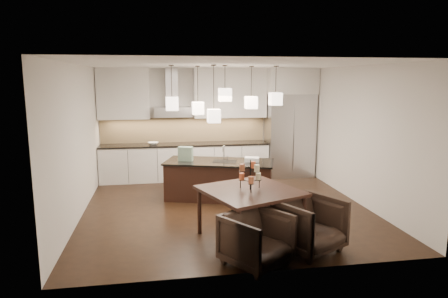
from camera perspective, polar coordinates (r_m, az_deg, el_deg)
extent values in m
cube|color=black|center=(8.06, 0.24, -8.39)|extent=(5.50, 5.50, 0.02)
cube|color=white|center=(7.66, 0.25, 12.07)|extent=(5.50, 5.50, 0.02)
cube|color=silver|center=(10.44, -2.33, 3.76)|extent=(5.50, 0.02, 2.80)
cube|color=silver|center=(5.08, 5.53, -2.95)|extent=(5.50, 0.02, 2.80)
cube|color=silver|center=(7.76, -20.27, 0.98)|extent=(0.02, 5.50, 2.80)
cube|color=silver|center=(8.64, 18.61, 1.93)|extent=(0.02, 5.50, 2.80)
cube|color=#B7B7BA|center=(10.59, 9.30, 1.95)|extent=(1.20, 0.72, 2.15)
cube|color=silver|center=(10.49, 9.52, 9.55)|extent=(1.26, 0.72, 0.65)
cube|color=silver|center=(10.21, -5.54, -1.88)|extent=(4.21, 0.62, 0.88)
cube|color=black|center=(10.13, -5.58, 0.67)|extent=(4.21, 0.66, 0.04)
cube|color=#D7B781|center=(10.37, -5.73, 2.76)|extent=(4.21, 0.02, 0.63)
cube|color=silver|center=(10.15, -14.19, 7.68)|extent=(1.25, 0.35, 1.25)
cube|color=silver|center=(10.28, 0.86, 8.00)|extent=(1.85, 0.35, 1.25)
cube|color=#B7B7BA|center=(10.06, -7.39, 5.28)|extent=(0.90, 0.52, 0.24)
cube|color=#B7B7BA|center=(10.14, -7.50, 8.71)|extent=(0.30, 0.28, 0.96)
imported|color=silver|center=(10.05, -10.07, 0.79)|extent=(0.26, 0.26, 0.06)
cube|color=black|center=(8.56, -0.68, -4.52)|extent=(2.37, 1.52, 0.78)
cube|color=black|center=(8.47, -0.69, -1.86)|extent=(2.46, 1.60, 0.04)
cube|color=#12452F|center=(8.52, -5.51, -0.68)|extent=(0.33, 0.24, 0.30)
cube|color=silver|center=(8.44, 4.01, -1.49)|extent=(0.35, 0.29, 0.09)
cylinder|color=beige|center=(6.37, 4.92, -3.91)|extent=(0.11, 0.11, 0.11)
cylinder|color=#CA5B33|center=(6.35, 2.55, -3.93)|extent=(0.11, 0.11, 0.11)
cylinder|color=#9F5536|center=(6.14, 3.88, -4.43)|extent=(0.11, 0.11, 0.11)
cylinder|color=#CA5B33|center=(6.39, 4.20, -2.26)|extent=(0.11, 0.11, 0.11)
cylinder|color=#9F5536|center=(6.18, 2.61, -2.65)|extent=(0.11, 0.11, 0.11)
cylinder|color=beige|center=(6.14, 4.71, -2.76)|extent=(0.11, 0.11, 0.11)
imported|color=black|center=(5.61, 4.70, -12.74)|extent=(1.11, 1.12, 0.74)
imported|color=black|center=(6.15, 12.00, -10.52)|extent=(1.17, 1.18, 0.80)
cube|color=#FDE7D0|center=(7.93, -7.44, 6.43)|extent=(0.24, 0.24, 0.26)
cube|color=#FDE7D0|center=(8.47, -3.75, 5.83)|extent=(0.24, 0.24, 0.26)
cube|color=#FDE7D0|center=(8.06, 0.14, 7.75)|extent=(0.24, 0.24, 0.26)
cube|color=#FDE7D0|center=(8.60, 3.89, 6.63)|extent=(0.24, 0.24, 0.26)
cube|color=#FDE7D0|center=(8.48, 7.36, 7.11)|extent=(0.24, 0.24, 0.26)
cube|color=#FDE7D0|center=(7.81, -1.46, 4.74)|extent=(0.24, 0.24, 0.26)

